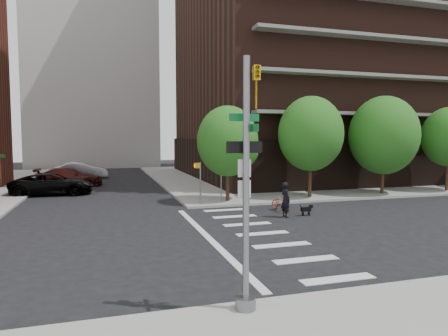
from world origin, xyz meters
name	(u,v)px	position (x,y,z in m)	size (l,w,h in m)	color
ground	(197,239)	(0.00, 0.00, 0.00)	(120.00, 120.00, 0.00)	black
sidewalk_ne	(327,175)	(20.50, 23.50, 0.07)	(39.00, 33.00, 0.15)	gray
crosswalk	(246,235)	(2.21, 0.00, 0.01)	(3.85, 13.00, 0.01)	silver
tree_a	(228,141)	(4.00, 8.50, 4.04)	(4.00, 4.00, 5.90)	#301E11
tree_b	(311,134)	(10.00, 8.50, 4.54)	(4.50, 4.50, 6.65)	#301E11
tree_c	(384,135)	(16.00, 8.50, 4.45)	(5.00, 5.00, 6.80)	#301E11
traffic_signal	(247,204)	(-0.47, -7.49, 2.70)	(0.90, 0.75, 6.00)	slate
pedestrian_signal	(205,176)	(2.32, 7.92, 1.85)	(2.18, 0.67, 2.60)	slate
parked_car_black	(53,184)	(-7.44, 15.70, 0.82)	(5.87, 2.71, 1.63)	black
parked_car_maroon	(69,177)	(-6.70, 21.05, 0.81)	(5.59, 2.27, 1.62)	#421613
parked_car_silver	(81,170)	(-6.04, 27.68, 0.86)	(5.23, 1.83, 1.72)	#BABBC2
scooter	(281,203)	(6.04, 4.71, 0.48)	(0.63, 1.82, 0.95)	maroon
dog_walker	(286,200)	(5.56, 3.05, 0.95)	(0.46, 0.70, 1.91)	black
dog	(307,209)	(6.87, 3.13, 0.37)	(0.68, 0.20, 0.58)	black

